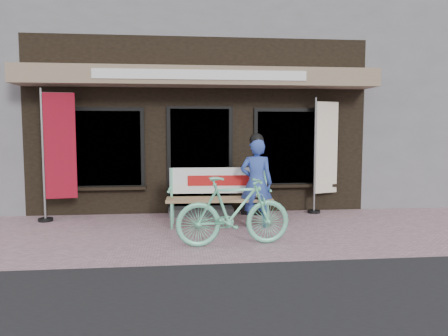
{
  "coord_description": "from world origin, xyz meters",
  "views": [
    {
      "loc": [
        -0.46,
        -7.0,
        1.77
      ],
      "look_at": [
        0.36,
        0.7,
        1.05
      ],
      "focal_mm": 35.0,
      "sensor_mm": 36.0,
      "label": 1
    }
  ],
  "objects": [
    {
      "name": "nobori_cream",
      "position": [
        2.58,
        1.78,
        1.23
      ],
      "size": [
        0.7,
        0.36,
        2.38
      ],
      "rotation": [
        0.0,
        0.0,
        0.32
      ],
      "color": "gray",
      "rests_on": "ground"
    },
    {
      "name": "bench",
      "position": [
        0.29,
        0.86,
        0.61
      ],
      "size": [
        1.92,
        0.57,
        1.03
      ],
      "rotation": [
        0.0,
        0.0,
        -0.04
      ],
      "color": "#71DDAD",
      "rests_on": "ground"
    },
    {
      "name": "nobori_red",
      "position": [
        -2.71,
        1.5,
        1.29
      ],
      "size": [
        0.74,
        0.31,
        2.5
      ],
      "rotation": [
        0.0,
        0.0,
        0.16
      ],
      "color": "gray",
      "rests_on": "ground"
    },
    {
      "name": "menu_stand",
      "position": [
        1.05,
        1.62,
        0.49
      ],
      "size": [
        0.48,
        0.25,
        0.96
      ],
      "rotation": [
        0.0,
        0.0,
        -0.34
      ],
      "color": "black",
      "rests_on": "ground"
    },
    {
      "name": "storefront",
      "position": [
        0.0,
        4.96,
        2.99
      ],
      "size": [
        7.0,
        6.77,
        6.0
      ],
      "color": "black",
      "rests_on": "ground"
    },
    {
      "name": "bicycle",
      "position": [
        0.37,
        -0.61,
        0.52
      ],
      "size": [
        1.78,
        0.65,
        1.05
      ],
      "primitive_type": "imported",
      "rotation": [
        0.0,
        0.0,
        1.66
      ],
      "color": "#71DDAD",
      "rests_on": "ground"
    },
    {
      "name": "ground",
      "position": [
        0.0,
        0.0,
        0.0
      ],
      "size": [
        70.0,
        70.0,
        0.0
      ],
      "primitive_type": "plane",
      "color": "#B58A96",
      "rests_on": "ground"
    },
    {
      "name": "person",
      "position": [
        0.93,
        0.61,
        0.82
      ],
      "size": [
        0.63,
        0.47,
        1.67
      ],
      "rotation": [
        0.0,
        0.0,
        -0.17
      ],
      "color": "#304BA8",
      "rests_on": "ground"
    }
  ]
}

